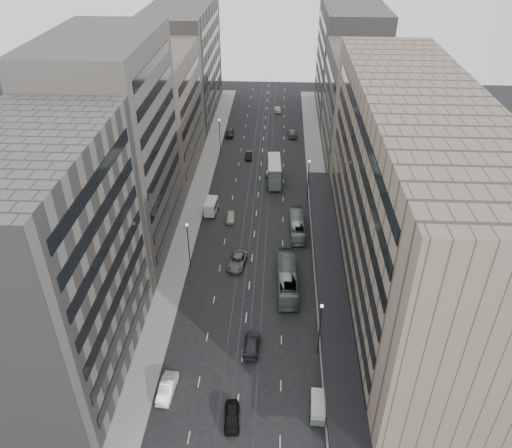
% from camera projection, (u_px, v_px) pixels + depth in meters
% --- Properties ---
extents(ground, '(220.00, 220.00, 0.00)m').
position_uv_depth(ground, '(246.00, 323.00, 69.40)').
color(ground, black).
rests_on(ground, ground).
extents(sidewalk_right, '(4.00, 125.00, 0.15)m').
position_uv_depth(sidewalk_right, '(318.00, 192.00, 100.22)').
color(sidewalk_right, gray).
rests_on(sidewalk_right, ground).
extents(sidewalk_left, '(4.00, 125.00, 0.15)m').
position_uv_depth(sidewalk_left, '(200.00, 189.00, 101.27)').
color(sidewalk_left, gray).
rests_on(sidewalk_left, ground).
extents(department_store, '(19.20, 60.00, 30.00)m').
position_uv_depth(department_store, '(408.00, 205.00, 67.01)').
color(department_store, '#7E6C5C').
rests_on(department_store, ground).
extents(building_right_mid, '(15.00, 28.00, 24.00)m').
position_uv_depth(building_right_mid, '(363.00, 111.00, 105.44)').
color(building_right_mid, '#4E4944').
rests_on(building_right_mid, ground).
extents(building_right_far, '(15.00, 32.00, 28.00)m').
position_uv_depth(building_right_far, '(349.00, 62.00, 129.45)').
color(building_right_far, '#5B5652').
rests_on(building_right_far, ground).
extents(building_left_a, '(15.00, 28.00, 30.00)m').
position_uv_depth(building_left_a, '(47.00, 268.00, 55.46)').
color(building_left_a, '#5B5652').
rests_on(building_left_a, ground).
extents(building_left_b, '(15.00, 26.00, 34.00)m').
position_uv_depth(building_left_b, '(114.00, 150.00, 76.97)').
color(building_left_b, '#4E4944').
rests_on(building_left_b, ground).
extents(building_left_c, '(15.00, 28.00, 25.00)m').
position_uv_depth(building_left_c, '(156.00, 115.00, 102.02)').
color(building_left_c, '#6F6356').
rests_on(building_left_c, ground).
extents(building_left_d, '(15.00, 38.00, 28.00)m').
position_uv_depth(building_left_d, '(183.00, 63.00, 128.82)').
color(building_left_d, '#5B5652').
rests_on(building_left_d, ground).
extents(lamp_right_near, '(0.44, 0.44, 8.32)m').
position_uv_depth(lamp_right_near, '(320.00, 323.00, 61.96)').
color(lamp_right_near, '#262628').
rests_on(lamp_right_near, ground).
extents(lamp_right_far, '(0.44, 0.44, 8.32)m').
position_uv_depth(lamp_right_far, '(309.00, 175.00, 95.43)').
color(lamp_right_far, '#262628').
rests_on(lamp_right_far, ground).
extents(lamp_left_near, '(0.44, 0.44, 8.32)m').
position_uv_depth(lamp_left_near, '(188.00, 241.00, 77.03)').
color(lamp_left_near, '#262628').
rests_on(lamp_left_near, ground).
extents(lamp_left_far, '(0.44, 0.44, 8.32)m').
position_uv_depth(lamp_left_far, '(220.00, 132.00, 113.02)').
color(lamp_left_far, '#262628').
rests_on(lamp_left_far, ground).
extents(bus_near, '(3.27, 12.19, 3.37)m').
position_uv_depth(bus_near, '(287.00, 278.00, 74.94)').
color(bus_near, slate).
rests_on(bus_near, ground).
extents(bus_far, '(2.59, 9.95, 2.75)m').
position_uv_depth(bus_far, '(297.00, 226.00, 87.54)').
color(bus_far, '#95A098').
rests_on(bus_far, ground).
extents(double_decker, '(3.14, 9.12, 4.92)m').
position_uv_depth(double_decker, '(274.00, 171.00, 102.28)').
color(double_decker, slate).
rests_on(double_decker, ground).
extents(vw_microbus, '(1.91, 3.90, 2.06)m').
position_uv_depth(vw_microbus, '(318.00, 407.00, 56.54)').
color(vw_microbus, '#575C5F').
rests_on(vw_microbus, ground).
extents(panel_van, '(2.41, 4.48, 2.74)m').
position_uv_depth(panel_van, '(211.00, 206.00, 92.77)').
color(panel_van, beige).
rests_on(panel_van, ground).
extents(sedan_0, '(2.08, 4.47, 1.48)m').
position_uv_depth(sedan_0, '(232.00, 417.00, 55.92)').
color(sedan_0, black).
rests_on(sedan_0, ground).
extents(sedan_1, '(2.01, 4.87, 1.57)m').
position_uv_depth(sedan_1, '(167.00, 388.00, 59.12)').
color(sedan_1, white).
rests_on(sedan_1, ground).
extents(sedan_2, '(3.30, 5.94, 1.57)m').
position_uv_depth(sedan_2, '(237.00, 261.00, 79.94)').
color(sedan_2, slate).
rests_on(sedan_2, ground).
extents(sedan_3, '(2.31, 5.29, 1.51)m').
position_uv_depth(sedan_3, '(252.00, 344.00, 65.03)').
color(sedan_3, '#2A2A2C').
rests_on(sedan_3, ground).
extents(sedan_4, '(1.83, 4.10, 1.37)m').
position_uv_depth(sedan_4, '(231.00, 217.00, 91.16)').
color(sedan_4, beige).
rests_on(sedan_4, ground).
extents(sedan_5, '(1.47, 4.12, 1.35)m').
position_uv_depth(sedan_5, '(249.00, 155.00, 113.27)').
color(sedan_5, black).
rests_on(sedan_5, ground).
extents(sedan_6, '(3.01, 6.15, 1.68)m').
position_uv_depth(sedan_6, '(273.00, 169.00, 107.17)').
color(sedan_6, silver).
rests_on(sedan_6, ground).
extents(sedan_7, '(2.65, 5.46, 1.53)m').
position_uv_depth(sedan_7, '(292.00, 133.00, 123.86)').
color(sedan_7, '#5B5C5E').
rests_on(sedan_7, ground).
extents(sedan_8, '(2.07, 4.91, 1.66)m').
position_uv_depth(sedan_8, '(230.00, 133.00, 123.85)').
color(sedan_8, black).
rests_on(sedan_8, ground).
extents(sedan_9, '(1.90, 4.27, 1.36)m').
position_uv_depth(sedan_9, '(278.00, 109.00, 138.08)').
color(sedan_9, '#BAB49A').
rests_on(sedan_9, ground).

